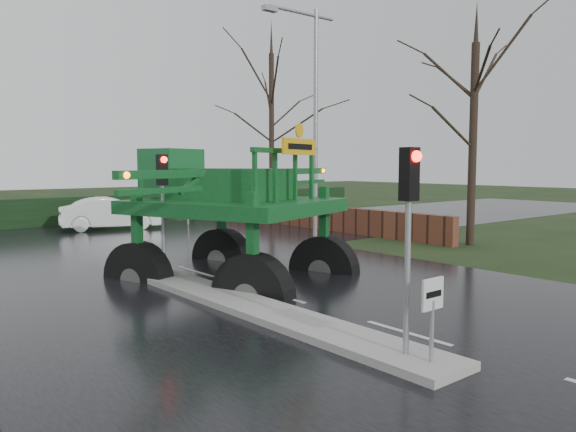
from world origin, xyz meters
TOP-DOWN VIEW (x-y plane):
  - ground at (0.00, 0.00)m, footprint 140.00×140.00m
  - road_main at (0.00, 10.00)m, footprint 14.00×80.00m
  - road_cross at (0.00, 16.00)m, footprint 80.00×12.00m
  - median_island at (-1.30, 3.00)m, footprint 1.20×10.00m
  - hedge_row at (0.00, 24.00)m, footprint 44.00×0.90m
  - brick_wall at (10.50, 16.00)m, footprint 0.40×20.00m
  - keep_left_sign at (-1.30, -1.50)m, footprint 0.50×0.07m
  - traffic_signal_near at (-1.30, -1.01)m, footprint 0.26×0.33m
  - traffic_signal_mid at (-1.30, 7.49)m, footprint 0.26×0.33m
  - traffic_signal_far at (6.50, 20.01)m, footprint 0.26×0.33m
  - street_light_right at (8.19, 12.00)m, footprint 3.85×0.30m
  - tree_right_near at (11.50, 6.00)m, footprint 5.60×5.60m
  - tree_right_far at (13.00, 21.00)m, footprint 7.00×7.00m
  - crop_sprayer at (-0.59, 4.61)m, footprint 9.19×7.22m
  - white_sedan at (2.36, 20.31)m, footprint 5.13×2.97m

SIDE VIEW (x-z plane):
  - ground at x=0.00m, z-range 0.00..0.00m
  - white_sedan at x=2.36m, z-range -0.80..0.80m
  - road_main at x=0.00m, z-range -0.01..0.01m
  - road_cross at x=0.00m, z-range 0.00..0.02m
  - median_island at x=-1.30m, z-range 0.01..0.17m
  - brick_wall at x=10.50m, z-range 0.00..1.20m
  - hedge_row at x=0.00m, z-range 0.00..1.50m
  - keep_left_sign at x=-1.30m, z-range 0.38..1.73m
  - crop_sprayer at x=-0.59m, z-range -0.15..5.28m
  - traffic_signal_near at x=-1.30m, z-range 0.83..4.35m
  - traffic_signal_mid at x=-1.30m, z-range 0.83..4.35m
  - traffic_signal_far at x=6.50m, z-range 0.83..4.35m
  - tree_right_near at x=11.50m, z-range 0.38..10.02m
  - street_light_right at x=8.19m, z-range 0.99..10.99m
  - tree_right_far at x=13.00m, z-range 0.47..12.52m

